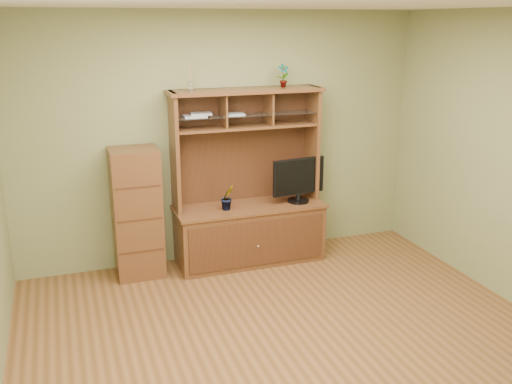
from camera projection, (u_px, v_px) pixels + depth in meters
name	position (u px, v px, depth m)	size (l,w,h in m)	color
room	(294.00, 187.00, 4.41)	(4.54, 4.04, 2.74)	#583719
media_hutch	(249.00, 216.00, 6.28)	(1.66, 0.61, 1.90)	#442213
monitor	(299.00, 179.00, 6.26)	(0.62, 0.24, 0.49)	black
orchid_plant	(227.00, 197.00, 6.04)	(0.15, 0.12, 0.27)	#34561D
top_plant	(283.00, 75.00, 6.04)	(0.13, 0.09, 0.25)	#306021
reed_diffuser	(190.00, 80.00, 5.73)	(0.05, 0.05, 0.27)	silver
magazines	(209.00, 115.00, 5.89)	(0.65, 0.20, 0.04)	#AFAFB4
side_cabinet	(137.00, 213.00, 5.88)	(0.48, 0.44, 1.36)	#442213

